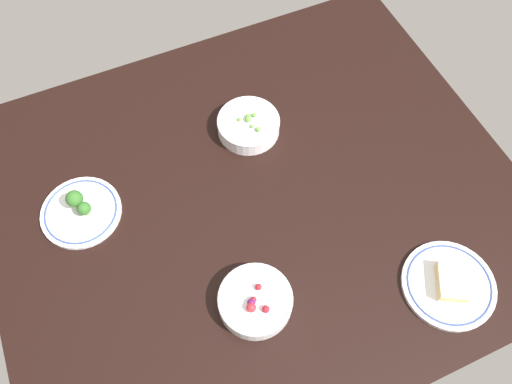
# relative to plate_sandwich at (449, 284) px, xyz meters

# --- Properties ---
(dining_table) EXTENTS (1.31, 1.12, 0.04)m
(dining_table) POSITION_rel_plate_sandwich_xyz_m (0.31, -0.40, -0.03)
(dining_table) COLOR black
(dining_table) RESTS_ON ground
(plate_sandwich) EXTENTS (0.22, 0.22, 0.04)m
(plate_sandwich) POSITION_rel_plate_sandwich_xyz_m (0.00, 0.00, 0.00)
(plate_sandwich) COLOR silver
(plate_sandwich) RESTS_ON dining_table
(bowl_peas) EXTENTS (0.17, 0.17, 0.06)m
(bowl_peas) POSITION_rel_plate_sandwich_xyz_m (0.24, -0.59, 0.01)
(bowl_peas) COLOR silver
(bowl_peas) RESTS_ON dining_table
(bowl_berries) EXTENTS (0.17, 0.17, 0.06)m
(bowl_berries) POSITION_rel_plate_sandwich_xyz_m (0.42, -0.14, 0.01)
(bowl_berries) COLOR silver
(bowl_berries) RESTS_ON dining_table
(plate_broccoli) EXTENTS (0.20, 0.20, 0.07)m
(plate_broccoli) POSITION_rel_plate_sandwich_xyz_m (0.72, -0.53, 0.00)
(plate_broccoli) COLOR silver
(plate_broccoli) RESTS_ON dining_table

